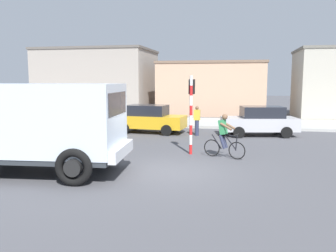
# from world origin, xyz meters

# --- Properties ---
(ground_plane) EXTENTS (120.00, 120.00, 0.00)m
(ground_plane) POSITION_xyz_m (0.00, 0.00, 0.00)
(ground_plane) COLOR #4C4C51
(sidewalk_far) EXTENTS (80.00, 5.00, 0.16)m
(sidewalk_far) POSITION_xyz_m (0.00, 13.21, 0.08)
(sidewalk_far) COLOR #ADADA8
(sidewalk_far) RESTS_ON ground
(truck_foreground) EXTENTS (5.62, 3.19, 2.90)m
(truck_foreground) POSITION_xyz_m (-4.07, -0.95, 1.67)
(truck_foreground) COLOR silver
(truck_foreground) RESTS_ON ground
(cyclist) EXTENTS (1.63, 0.73, 1.72)m
(cyclist) POSITION_xyz_m (1.65, 2.53, 0.86)
(cyclist) COLOR black
(cyclist) RESTS_ON ground
(traffic_light_pole) EXTENTS (0.24, 0.43, 3.20)m
(traffic_light_pole) POSITION_xyz_m (0.29, 3.04, 2.07)
(traffic_light_pole) COLOR red
(traffic_light_pole) RESTS_ON ground
(car_red_near) EXTENTS (4.25, 2.42, 1.60)m
(car_red_near) POSITION_xyz_m (3.32, 8.54, 0.82)
(car_red_near) COLOR #B7B7BC
(car_red_near) RESTS_ON ground
(car_white_mid) EXTENTS (4.13, 2.14, 1.60)m
(car_white_mid) POSITION_xyz_m (-2.86, 8.41, 0.82)
(car_white_mid) COLOR gold
(car_white_mid) RESTS_ON ground
(pedestrian_near_kerb) EXTENTS (0.34, 0.22, 1.62)m
(pedestrian_near_kerb) POSITION_xyz_m (-0.05, 7.88, 0.85)
(pedestrian_near_kerb) COLOR #2D334C
(pedestrian_near_kerb) RESTS_ON ground
(building_corner_left) EXTENTS (10.11, 7.13, 5.83)m
(building_corner_left) POSITION_xyz_m (-10.87, 20.18, 2.92)
(building_corner_left) COLOR #9E9389
(building_corner_left) RESTS_ON ground
(building_mid_block) EXTENTS (9.22, 6.89, 4.59)m
(building_mid_block) POSITION_xyz_m (-0.24, 20.98, 2.30)
(building_mid_block) COLOR tan
(building_mid_block) RESTS_ON ground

